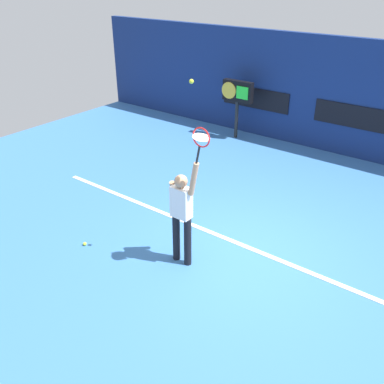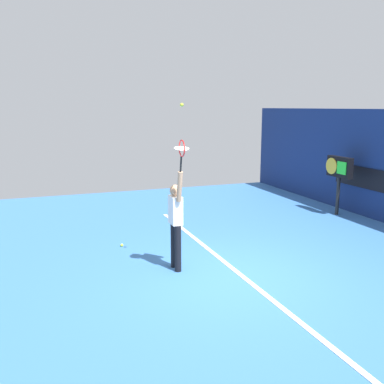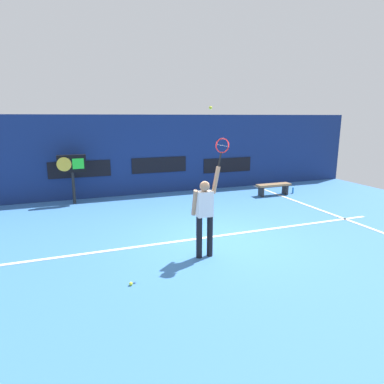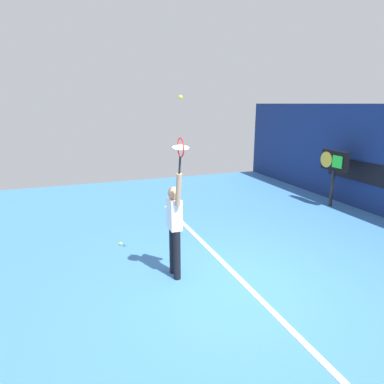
% 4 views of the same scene
% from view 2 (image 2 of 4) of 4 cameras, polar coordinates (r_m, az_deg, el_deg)
% --- Properties ---
extents(ground_plane, '(18.00, 18.00, 0.00)m').
position_cam_2_polar(ground_plane, '(8.35, 5.02, -11.03)').
color(ground_plane, '#3870B2').
extents(sponsor_banner_portside, '(2.20, 0.03, 0.60)m').
position_cam_2_polar(sponsor_banner_portside, '(13.55, 21.38, 1.81)').
color(sponsor_banner_portside, black).
extents(court_baseline, '(10.00, 0.10, 0.01)m').
position_cam_2_polar(court_baseline, '(8.44, 6.40, -10.77)').
color(court_baseline, white).
rests_on(court_baseline, ground_plane).
extents(tennis_player, '(0.60, 0.31, 1.99)m').
position_cam_2_polar(tennis_player, '(8.39, -2.13, -3.61)').
color(tennis_player, black).
rests_on(tennis_player, ground_plane).
extents(tennis_racket, '(0.37, 0.27, 0.62)m').
position_cam_2_polar(tennis_racket, '(7.79, -1.36, 5.52)').
color(tennis_racket, black).
extents(tennis_ball, '(0.07, 0.07, 0.07)m').
position_cam_2_polar(tennis_ball, '(8.00, -1.35, 11.39)').
color(tennis_ball, '#CCE033').
extents(scoreboard_clock, '(0.96, 0.20, 1.72)m').
position_cam_2_polar(scoreboard_clock, '(13.35, 18.78, 2.80)').
color(scoreboard_clock, black).
rests_on(scoreboard_clock, ground_plane).
extents(spare_ball, '(0.07, 0.07, 0.07)m').
position_cam_2_polar(spare_ball, '(10.12, -9.20, -6.91)').
color(spare_ball, '#CCE033').
rests_on(spare_ball, ground_plane).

